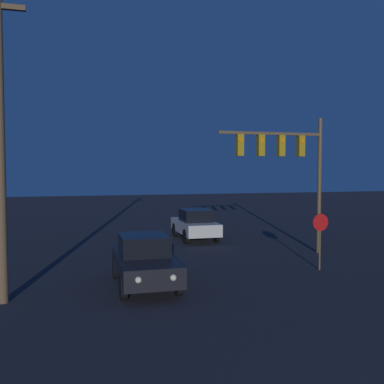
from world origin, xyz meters
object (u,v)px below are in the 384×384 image
at_px(stop_sign, 320,231).
at_px(car_far, 195,224).
at_px(car_near, 145,261).
at_px(traffic_signal_mast, 288,159).

bearing_deg(stop_sign, car_far, 107.71).
bearing_deg(car_near, stop_sign, -175.79).
distance_m(car_far, stop_sign, 8.31).
height_order(car_far, traffic_signal_mast, traffic_signal_mast).
height_order(car_far, stop_sign, stop_sign).
xyz_separation_m(car_far, stop_sign, (2.52, -7.89, 0.62)).
bearing_deg(car_near, car_far, -115.32).
relative_size(traffic_signal_mast, stop_sign, 2.86).
bearing_deg(car_far, traffic_signal_mast, -60.46).
bearing_deg(stop_sign, car_near, -176.38).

